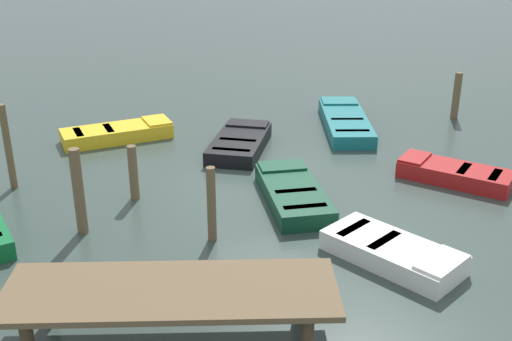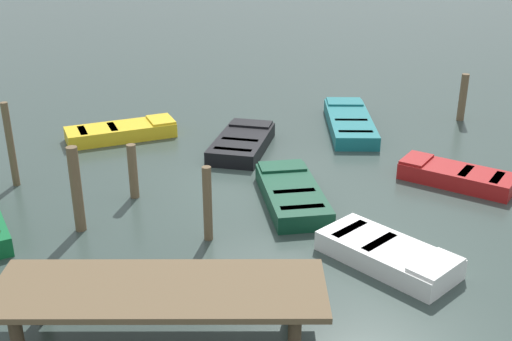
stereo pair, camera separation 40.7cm
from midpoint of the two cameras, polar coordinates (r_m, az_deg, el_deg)
The scene contains 13 objects.
ground_plane at distance 15.49m, azimuth 0.75°, elevation -1.20°, with size 80.00×80.00×0.00m, color #33423D.
dock_segment at distance 9.88m, azimuth -7.56°, elevation -11.01°, with size 5.22×2.00×0.95m.
rowboat_black at distance 17.57m, azimuth -0.61°, elevation 2.54°, with size 1.74×3.00×0.46m.
rowboat_red at distance 16.23m, azimuth 18.39°, elevation -0.44°, with size 2.86×2.24×0.46m.
rowboat_white at distance 12.32m, azimuth 12.86°, elevation -7.42°, with size 2.75×2.66×0.46m.
rowboat_dark_green at distance 14.48m, azimuth 4.07°, elevation -2.10°, with size 1.88×3.21×0.46m.
rowboat_teal at distance 19.54m, azimuth 9.09°, elevation 4.37°, with size 1.46×3.93×0.46m.
rowboat_yellow at distance 18.85m, azimuth -11.50°, elevation 3.51°, with size 3.28×2.38×0.46m.
mooring_piling_center at distance 14.75m, azimuth -10.35°, elevation -0.07°, with size 0.21×0.21×1.31m, color brown.
mooring_piling_far_right at distance 12.63m, azimuth -3.51°, elevation -3.05°, with size 0.18×0.18×1.61m, color brown.
mooring_piling_far_left at distance 16.05m, azimuth -20.74°, elevation 2.20°, with size 0.17×0.17×2.11m, color brown.
mooring_piling_mid_right at distance 13.38m, azimuth -15.17°, elevation -1.68°, with size 0.23×0.23×1.87m, color brown.
mooring_piling_mid_left at distance 21.08m, azimuth 18.81°, elevation 6.31°, with size 0.23×0.23×1.50m, color brown.
Camera 2 is at (-1.01, 14.11, 6.30)m, focal length 44.02 mm.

